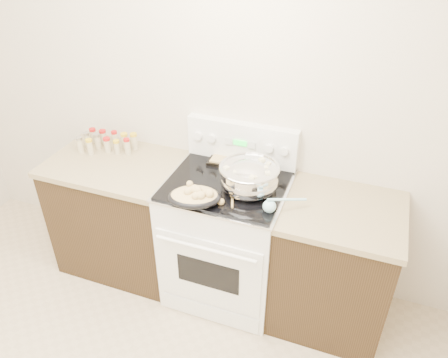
% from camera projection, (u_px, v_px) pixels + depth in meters
% --- Properties ---
extents(counter_left, '(0.93, 0.67, 0.92)m').
position_uv_depth(counter_left, '(123.00, 214.00, 3.28)').
color(counter_left, black).
rests_on(counter_left, ground).
extents(counter_right, '(0.73, 0.67, 0.92)m').
position_uv_depth(counter_right, '(333.00, 265.00, 2.82)').
color(counter_right, black).
rests_on(counter_right, ground).
extents(kitchen_range, '(0.78, 0.73, 1.22)m').
position_uv_depth(kitchen_range, '(227.00, 237.00, 3.02)').
color(kitchen_range, white).
rests_on(kitchen_range, ground).
extents(mixing_bowl, '(0.47, 0.47, 0.22)m').
position_uv_depth(mixing_bowl, '(249.00, 178.00, 2.65)').
color(mixing_bowl, silver).
rests_on(mixing_bowl, kitchen_range).
extents(roasting_pan, '(0.37, 0.31, 0.12)m').
position_uv_depth(roasting_pan, '(195.00, 196.00, 2.56)').
color(roasting_pan, black).
rests_on(roasting_pan, kitchen_range).
extents(baking_sheet, '(0.38, 0.28, 0.06)m').
position_uv_depth(baking_sheet, '(237.00, 158.00, 2.98)').
color(baking_sheet, black).
rests_on(baking_sheet, kitchen_range).
extents(wooden_spoon, '(0.11, 0.26, 0.04)m').
position_uv_depth(wooden_spoon, '(225.00, 199.00, 2.60)').
color(wooden_spoon, tan).
rests_on(wooden_spoon, kitchen_range).
extents(blue_ladle, '(0.23, 0.19, 0.10)m').
position_uv_depth(blue_ladle, '(272.00, 206.00, 2.51)').
color(blue_ladle, '#A1DDF0').
rests_on(blue_ladle, kitchen_range).
extents(spice_jars, '(0.39, 0.23, 0.12)m').
position_uv_depth(spice_jars, '(107.00, 142.00, 3.15)').
color(spice_jars, '#BFB28C').
rests_on(spice_jars, counter_left).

